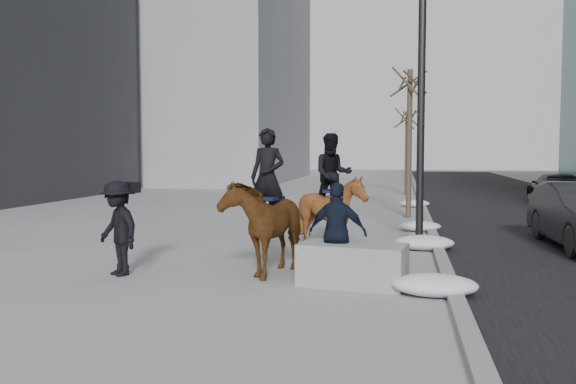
# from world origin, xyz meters

# --- Properties ---
(ground) EXTENTS (120.00, 120.00, 0.00)m
(ground) POSITION_xyz_m (0.00, 0.00, 0.00)
(ground) COLOR gray
(ground) RESTS_ON ground
(road) EXTENTS (8.00, 90.00, 0.01)m
(road) POSITION_xyz_m (7.00, 10.00, 0.01)
(road) COLOR black
(road) RESTS_ON ground
(curb) EXTENTS (0.25, 90.00, 0.12)m
(curb) POSITION_xyz_m (3.00, 10.00, 0.06)
(curb) COLOR gray
(curb) RESTS_ON ground
(planter) EXTENTS (1.91, 1.17, 0.72)m
(planter) POSITION_xyz_m (1.36, -0.04, 0.36)
(planter) COLOR #98989B
(planter) RESTS_ON ground
(car_far) EXTENTS (1.99, 4.56, 1.31)m
(car_far) POSITION_xyz_m (8.69, 17.42, 0.65)
(car_far) COLOR black
(car_far) RESTS_ON ground
(tree_near) EXTENTS (1.20, 1.20, 5.55)m
(tree_near) POSITION_xyz_m (2.40, 10.60, 2.77)
(tree_near) COLOR #362D20
(tree_near) RESTS_ON ground
(tree_far) EXTENTS (1.20, 1.20, 4.73)m
(tree_far) POSITION_xyz_m (2.40, 21.36, 2.37)
(tree_far) COLOR #362920
(tree_far) RESTS_ON ground
(mounted_left) EXTENTS (1.41, 2.27, 2.73)m
(mounted_left) POSITION_xyz_m (-0.33, 0.74, 1.01)
(mounted_left) COLOR #49200E
(mounted_left) RESTS_ON ground
(mounted_right) EXTENTS (1.74, 1.87, 2.69)m
(mounted_right) POSITION_xyz_m (0.63, 3.21, 1.08)
(mounted_right) COLOR #502510
(mounted_right) RESTS_ON ground
(feeder) EXTENTS (1.08, 0.92, 1.75)m
(feeder) POSITION_xyz_m (1.08, 0.08, 0.88)
(feeder) COLOR black
(feeder) RESTS_ON ground
(camera_crew) EXTENTS (1.30, 1.19, 1.75)m
(camera_crew) POSITION_xyz_m (-2.96, -0.01, 0.89)
(camera_crew) COLOR black
(camera_crew) RESTS_ON ground
(lamppost) EXTENTS (0.25, 0.80, 9.09)m
(lamppost) POSITION_xyz_m (2.60, 4.62, 4.99)
(lamppost) COLOR black
(lamppost) RESTS_ON ground
(snow_piles) EXTENTS (1.36, 15.97, 0.35)m
(snow_piles) POSITION_xyz_m (2.70, 5.32, 0.16)
(snow_piles) COLOR silver
(snow_piles) RESTS_ON ground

